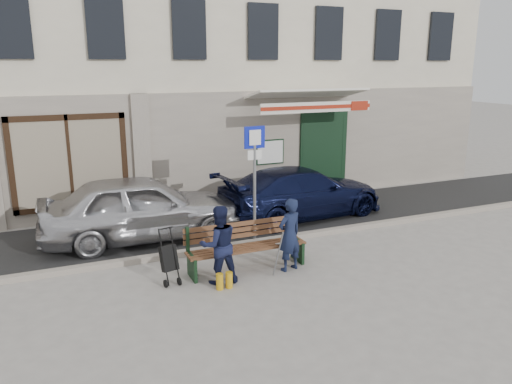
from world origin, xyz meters
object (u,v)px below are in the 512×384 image
bench (245,247)px  car_silver (141,207)px  car_navy (301,192)px  stroller (169,259)px  woman (219,245)px  parking_sign (255,165)px  man (290,235)px

bench → car_silver: bearing=120.5°
car_navy → stroller: car_navy is taller
woman → stroller: woman is taller
car_navy → woman: bearing=125.7°
woman → stroller: 0.97m
parking_sign → car_navy: bearing=32.1°
bench → man: (0.80, -0.37, 0.27)m
car_silver → parking_sign: size_ratio=1.71×
woman → bench: bearing=-148.8°
parking_sign → bench: bearing=-121.1°
car_navy → man: bearing=141.4°
car_silver → parking_sign: bearing=-113.7°
car_silver → man: bearing=-140.5°
stroller → bench: bearing=-12.5°
car_silver → man: car_silver is taller
woman → stroller: size_ratio=1.44×
car_navy → bench: 3.81m
car_navy → parking_sign: size_ratio=1.75×
car_navy → bench: car_navy is taller
car_navy → parking_sign: (-1.85, -1.22, 1.09)m
bench → woman: (-0.65, -0.37, 0.28)m
car_silver → car_navy: size_ratio=0.98×
bench → stroller: bearing=-179.6°
bench → man: man is taller
car_silver → bench: 2.98m
car_navy → woman: size_ratio=3.11×
woman → car_navy: bearing=-136.1°
car_navy → woman: woman is taller
car_silver → man: size_ratio=3.08×
car_silver → man: (2.30, -2.92, -0.04)m
car_navy → man: man is taller
car_silver → parking_sign: (2.35, -1.09, 0.99)m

